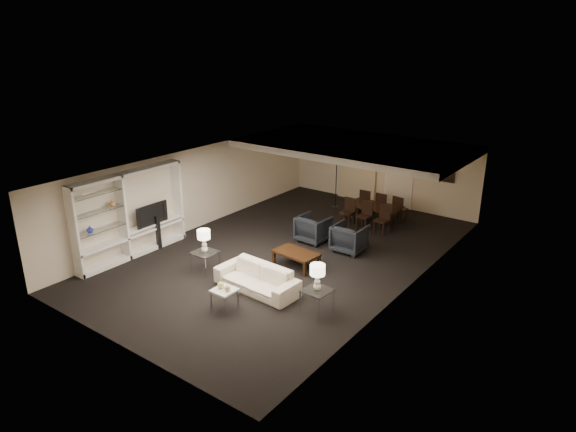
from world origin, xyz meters
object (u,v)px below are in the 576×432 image
at_px(coffee_table, 296,259).
at_px(dining_table, 374,215).
at_px(vase_blue, 90,229).
at_px(vase_amber, 112,203).
at_px(armchair_right, 349,238).
at_px(table_lamp_right, 317,277).
at_px(pendant_light, 362,163).
at_px(chair_fl, 367,202).
at_px(armchair_left, 313,229).
at_px(chair_nr, 382,220).
at_px(television, 150,214).
at_px(side_table_left, 205,262).
at_px(side_table_right, 317,301).
at_px(floor_lamp, 336,182).
at_px(chair_nl, 347,212).
at_px(chair_fr, 400,209).
at_px(chair_nm, 364,216).
at_px(floor_speaker, 158,232).
at_px(sofa, 257,278).
at_px(marble_table, 225,299).
at_px(chair_fm, 383,205).
at_px(table_lamp_left, 204,241).

distance_m(coffee_table, dining_table, 4.09).
relative_size(vase_blue, vase_amber, 1.04).
distance_m(armchair_right, table_lamp_right, 3.51).
xyz_separation_m(pendant_light, chair_fl, (-0.11, 0.69, -1.49)).
xyz_separation_m(armchair_left, chair_nr, (1.31, 1.74, 0.04)).
bearing_deg(television, side_table_left, -94.07).
height_order(side_table_right, chair_fl, chair_fl).
height_order(armchair_left, floor_lamp, floor_lamp).
xyz_separation_m(chair_nl, chair_fr, (1.20, 1.30, 0.00)).
bearing_deg(side_table_left, pendant_light, 76.78).
height_order(chair_nm, chair_fl, same).
height_order(vase_amber, floor_speaker, vase_amber).
bearing_deg(dining_table, coffee_table, -93.43).
height_order(sofa, vase_amber, vase_amber).
bearing_deg(chair_fl, chair_nr, 131.33).
distance_m(marble_table, chair_nm, 6.14).
distance_m(armchair_right, chair_nl, 2.05).
bearing_deg(side_table_left, chair_nl, 76.45).
relative_size(coffee_table, side_table_left, 2.00).
bearing_deg(chair_nr, side_table_left, -110.28).
bearing_deg(chair_fl, armchair_right, 108.29).
height_order(sofa, floor_lamp, floor_lamp).
height_order(armchair_right, chair_fm, chair_fm).
height_order(armchair_right, side_table_right, armchair_right).
distance_m(side_table_left, floor_lamp, 6.36).
relative_size(chair_fr, floor_lamp, 0.48).
xyz_separation_m(vase_blue, chair_nm, (4.10, 6.71, -0.72)).
distance_m(vase_amber, chair_fm, 8.46).
distance_m(coffee_table, table_lamp_right, 2.42).
relative_size(chair_nm, chair_fr, 1.00).
height_order(chair_fm, floor_lamp, floor_lamp).
relative_size(sofa, armchair_right, 2.45).
height_order(armchair_right, chair_fl, chair_fl).
xyz_separation_m(side_table_right, dining_table, (-1.59, 5.69, 0.02)).
bearing_deg(table_lamp_right, armchair_left, 124.88).
bearing_deg(dining_table, chair_nm, -91.82).
bearing_deg(table_lamp_left, floor_speaker, 172.63).
distance_m(coffee_table, armchair_left, 1.81).
xyz_separation_m(chair_nr, chair_fm, (-0.60, 1.30, 0.00)).
bearing_deg(dining_table, floor_lamp, 158.82).
bearing_deg(chair_nr, coffee_table, -96.41).
relative_size(marble_table, television, 0.47).
bearing_deg(television, coffee_table, -69.98).
xyz_separation_m(pendant_light, side_table_left, (-1.33, -5.65, -1.65)).
height_order(side_table_left, floor_speaker, floor_speaker).
relative_size(vase_amber, chair_fr, 0.20).
height_order(side_table_left, chair_fm, chair_fm).
xyz_separation_m(pendant_light, floor_lamp, (-1.32, 0.67, -1.01)).
height_order(sofa, table_lamp_right, table_lamp_right).
xyz_separation_m(marble_table, chair_fm, (0.11, 7.44, 0.19)).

